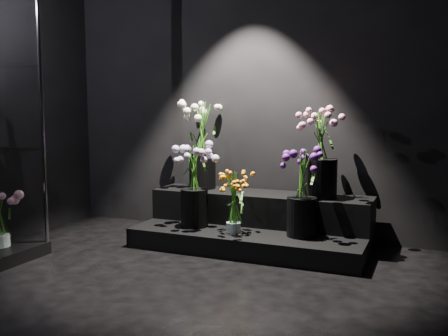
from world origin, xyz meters
The scene contains 8 objects.
floor centered at (0.00, 0.00, 0.00)m, with size 4.00×4.00×0.00m, color black.
wall_back centered at (0.00, 2.00, 1.40)m, with size 4.00×4.00×0.00m, color black.
display_riser centered at (0.03, 1.62, 0.18)m, with size 1.92×0.85×0.43m.
bouquet_orange_bells centered at (-0.06, 1.33, 0.41)m, with size 0.31×0.31×0.49m.
bouquet_lilac centered at (-0.44, 1.39, 0.57)m, with size 0.46×0.46×0.69m.
bouquet_purple centered at (0.48, 1.42, 0.53)m, with size 0.37×0.37×0.67m.
bouquet_cream_roses centered at (-0.54, 1.77, 0.88)m, with size 0.50×0.50×0.78m.
bouquet_pink_roses centered at (0.56, 1.70, 0.82)m, with size 0.41×0.41×0.72m.
Camera 1 is at (1.42, -2.34, 1.15)m, focal length 40.00 mm.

